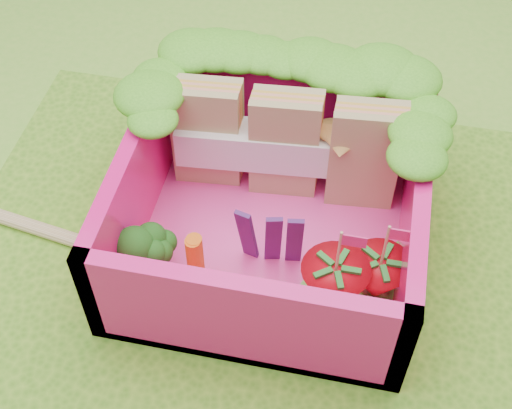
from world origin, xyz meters
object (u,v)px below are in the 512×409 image
object	(u,v)px
bento_box	(272,203)
chopsticks	(44,230)
strawberry_right	(377,280)
sandwich_stack	(287,144)
strawberry_left	(333,288)
broccoli	(150,241)

from	to	relation	value
bento_box	chopsticks	world-z (taller)	bento_box
strawberry_right	sandwich_stack	bearing A→B (deg)	130.74
strawberry_left	chopsticks	bearing A→B (deg)	173.35
sandwich_stack	broccoli	bearing A→B (deg)	-129.37
sandwich_stack	chopsticks	xyz separation A→B (m)	(-1.07, -0.50, -0.30)
broccoli	chopsticks	world-z (taller)	broccoli
bento_box	chopsticks	distance (m)	1.10
strawberry_right	chopsticks	distance (m)	1.57
sandwich_stack	broccoli	world-z (taller)	sandwich_stack
bento_box	strawberry_right	world-z (taller)	same
sandwich_stack	strawberry_right	bearing A→B (deg)	-49.26
chopsticks	sandwich_stack	bearing A→B (deg)	24.98
strawberry_left	strawberry_right	distance (m)	0.20
bento_box	strawberry_left	distance (m)	0.47
broccoli	strawberry_left	distance (m)	0.81
bento_box	broccoli	world-z (taller)	bento_box
sandwich_stack	strawberry_right	xyz separation A→B (m)	(0.49, -0.57, -0.14)
sandwich_stack	strawberry_right	world-z (taller)	sandwich_stack
broccoli	sandwich_stack	bearing A→B (deg)	50.63
sandwich_stack	strawberry_left	distance (m)	0.74
bento_box	strawberry_left	size ratio (longest dim) A/B	2.47
strawberry_right	strawberry_left	bearing A→B (deg)	-154.00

